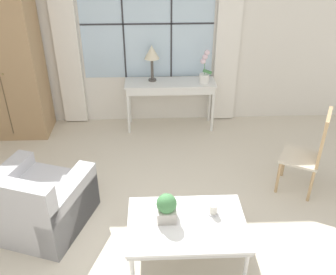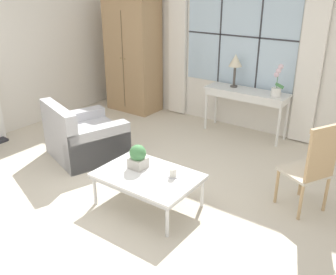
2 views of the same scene
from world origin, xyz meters
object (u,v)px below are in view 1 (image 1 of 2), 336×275
at_px(armoire, 6,64).
at_px(coffee_table, 187,226).
at_px(armchair_upholstered, 35,204).
at_px(potted_plant_small, 167,207).
at_px(console_table, 170,87).
at_px(table_lamp, 152,54).
at_px(potted_orchid, 204,71).
at_px(side_chair_wooden, 312,149).
at_px(pillar_candle, 213,210).

relative_size(armoire, coffee_table, 1.93).
xyz_separation_m(armchair_upholstered, potted_plant_small, (1.40, -0.43, 0.27)).
xyz_separation_m(console_table, table_lamp, (-0.27, 0.06, 0.51)).
relative_size(potted_orchid, potted_plant_small, 1.77).
distance_m(table_lamp, armchair_upholstered, 2.73).
xyz_separation_m(table_lamp, armchair_upholstered, (-1.28, -2.23, -0.91)).
height_order(armoire, side_chair_wooden, armoire).
distance_m(table_lamp, potted_orchid, 0.82).
bearing_deg(table_lamp, coffee_table, -83.52).
height_order(coffee_table, potted_plant_small, potted_plant_small).
distance_m(side_chair_wooden, potted_plant_small, 1.95).
distance_m(armoire, console_table, 2.41).
height_order(side_chair_wooden, potted_plant_small, side_chair_wooden).
relative_size(side_chair_wooden, coffee_table, 0.95).
bearing_deg(potted_orchid, console_table, 173.49).
height_order(potted_orchid, armchair_upholstered, potted_orchid).
bearing_deg(potted_orchid, armoire, -179.84).
height_order(table_lamp, side_chair_wooden, table_lamp).
distance_m(table_lamp, potted_plant_small, 2.74).
height_order(potted_orchid, potted_plant_small, potted_orchid).
bearing_deg(table_lamp, potted_plant_small, -87.49).
height_order(armoire, armchair_upholstered, armoire).
height_order(side_chair_wooden, coffee_table, side_chair_wooden).
bearing_deg(table_lamp, console_table, -13.37).
distance_m(potted_orchid, side_chair_wooden, 2.00).
bearing_deg(side_chair_wooden, pillar_candle, -146.77).
bearing_deg(armoire, pillar_candle, -42.70).
height_order(console_table, potted_orchid, potted_orchid).
xyz_separation_m(armchair_upholstered, pillar_candle, (1.86, -0.37, 0.18)).
xyz_separation_m(armoire, pillar_candle, (2.68, -2.47, -0.65)).
relative_size(table_lamp, potted_plant_small, 1.91).
bearing_deg(pillar_candle, armchair_upholstered, 168.76).
distance_m(armchair_upholstered, side_chair_wooden, 3.18).
bearing_deg(coffee_table, side_chair_wooden, 31.64).
bearing_deg(armoire, console_table, 1.60).
bearing_deg(potted_orchid, side_chair_wooden, -57.01).
height_order(table_lamp, potted_plant_small, table_lamp).
xyz_separation_m(armoire, coffee_table, (2.41, -2.59, -0.74)).
xyz_separation_m(potted_orchid, armchair_upholstered, (-2.06, -2.11, -0.67)).
height_order(armoire, table_lamp, armoire).
height_order(console_table, armchair_upholstered, armchair_upholstered).
relative_size(armchair_upholstered, potted_plant_small, 4.30).
relative_size(table_lamp, side_chair_wooden, 0.51).
relative_size(console_table, coffee_table, 1.21).
distance_m(side_chair_wooden, coffee_table, 1.82).
relative_size(armoire, console_table, 1.60).
distance_m(console_table, potted_orchid, 0.58).
height_order(armoire, console_table, armoire).
relative_size(armoire, potted_orchid, 4.31).
distance_m(console_table, pillar_candle, 2.57).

